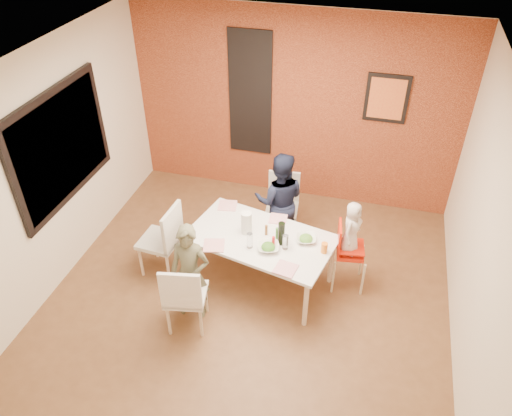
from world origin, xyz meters
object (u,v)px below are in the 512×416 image
(high_chair, at_px, (347,250))
(paper_towel_roll, at_px, (247,223))
(wine_bottle, at_px, (281,234))
(chair_near, at_px, (184,295))
(child_far, at_px, (280,201))
(chair_left, at_px, (165,237))
(child_near, at_px, (190,273))
(toddler, at_px, (352,228))
(dining_table, at_px, (261,241))
(chair_far, at_px, (283,201))

(high_chair, bearing_deg, paper_towel_roll, 90.60)
(wine_bottle, bearing_deg, paper_towel_roll, 168.20)
(chair_near, bearing_deg, child_far, -121.17)
(high_chair, xyz_separation_m, paper_towel_roll, (-1.14, -0.18, 0.29))
(child_far, height_order, wine_bottle, child_far)
(chair_left, bearing_deg, wine_bottle, 97.31)
(child_near, height_order, paper_towel_roll, child_near)
(chair_near, height_order, child_far, child_far)
(chair_left, relative_size, wine_bottle, 3.36)
(child_near, bearing_deg, paper_towel_roll, 56.82)
(chair_near, xyz_separation_m, chair_left, (-0.55, 0.79, 0.02))
(child_far, height_order, toddler, child_far)
(chair_near, relative_size, toddler, 1.39)
(toddler, xyz_separation_m, wine_bottle, (-0.73, -0.27, -0.02))
(toddler, bearing_deg, child_near, 135.72)
(dining_table, xyz_separation_m, wine_bottle, (0.25, -0.05, 0.20))
(child_far, distance_m, paper_towel_roll, 0.77)
(chair_far, bearing_deg, toddler, -45.71)
(dining_table, distance_m, chair_near, 1.09)
(high_chair, xyz_separation_m, child_near, (-1.55, -0.90, 0.08))
(high_chair, distance_m, paper_towel_roll, 1.19)
(chair_near, distance_m, child_far, 1.80)
(chair_near, bearing_deg, chair_far, -118.60)
(high_chair, bearing_deg, child_near, 111.71)
(chair_left, bearing_deg, child_near, 48.25)
(dining_table, xyz_separation_m, child_near, (-0.59, -0.68, -0.02))
(chair_far, relative_size, chair_left, 0.92)
(high_chair, bearing_deg, wine_bottle, 102.17)
(paper_towel_roll, bearing_deg, child_far, 73.09)
(chair_far, height_order, wine_bottle, wine_bottle)
(paper_towel_roll, bearing_deg, child_near, -120.03)
(toddler, relative_size, wine_bottle, 2.30)
(chair_near, bearing_deg, dining_table, -133.11)
(wine_bottle, bearing_deg, chair_far, 101.32)
(child_far, bearing_deg, toddler, 139.85)
(child_far, xyz_separation_m, toddler, (0.94, -0.54, 0.18))
(child_near, height_order, wine_bottle, child_near)
(dining_table, distance_m, wine_bottle, 0.32)
(high_chair, bearing_deg, child_far, 50.84)
(chair_far, xyz_separation_m, chair_left, (-1.16, -1.13, 0.04))
(dining_table, height_order, chair_far, chair_far)
(dining_table, distance_m, child_near, 0.90)
(toddler, distance_m, wine_bottle, 0.78)
(chair_left, bearing_deg, chair_far, 138.20)
(toddler, distance_m, paper_towel_roll, 1.17)
(chair_far, distance_m, paper_towel_roll, 1.04)
(high_chair, height_order, child_near, child_near)
(child_near, bearing_deg, chair_near, -89.46)
(chair_near, height_order, chair_left, chair_left)
(toddler, height_order, wine_bottle, toddler)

